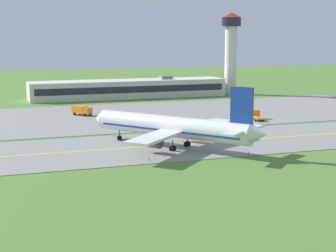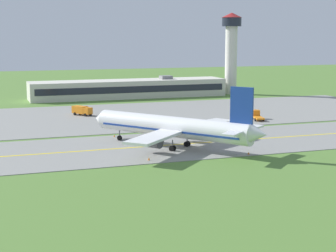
{
  "view_description": "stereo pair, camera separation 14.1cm",
  "coord_description": "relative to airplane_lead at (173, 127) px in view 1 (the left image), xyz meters",
  "views": [
    {
      "loc": [
        -40.14,
        -99.67,
        21.58
      ],
      "look_at": [
        -5.32,
        -0.26,
        4.0
      ],
      "focal_mm": 57.8,
      "sensor_mm": 36.0,
      "label": 1
    },
    {
      "loc": [
        -40.01,
        -99.71,
        21.58
      ],
      "look_at": [
        -5.32,
        -0.26,
        4.0
      ],
      "focal_mm": 57.8,
      "sensor_mm": 36.0,
      "label": 2
    }
  ],
  "objects": [
    {
      "name": "ground_plane",
      "position": [
        5.03,
        2.65,
        -4.13
      ],
      "size": [
        500.0,
        500.0,
        0.0
      ],
      "primitive_type": "plane",
      "color": "#517A33"
    },
    {
      "name": "taxiway_strip",
      "position": [
        5.03,
        2.65,
        -4.08
      ],
      "size": [
        240.0,
        28.0,
        0.1
      ],
      "primitive_type": "cube",
      "color": "gray",
      "rests_on": "ground"
    },
    {
      "name": "apron_pad",
      "position": [
        15.03,
        44.65,
        -4.08
      ],
      "size": [
        140.0,
        52.0,
        0.1
      ],
      "primitive_type": "cube",
      "color": "gray",
      "rests_on": "ground"
    },
    {
      "name": "taxiway_centreline",
      "position": [
        5.03,
        2.65,
        -4.03
      ],
      "size": [
        220.0,
        0.6,
        0.01
      ],
      "primitive_type": "cube",
      "color": "yellow",
      "rests_on": "taxiway_strip"
    },
    {
      "name": "airplane_lead",
      "position": [
        0.0,
        0.0,
        0.0
      ],
      "size": [
        29.04,
        33.82,
        12.7
      ],
      "color": "white",
      "rests_on": "ground"
    },
    {
      "name": "service_truck_baggage",
      "position": [
        32.66,
        26.74,
        -2.95
      ],
      "size": [
        3.57,
        6.71,
        2.59
      ],
      "color": "orange",
      "rests_on": "ground"
    },
    {
      "name": "service_truck_fuel",
      "position": [
        -8.97,
        49.06,
        -2.6
      ],
      "size": [
        5.16,
        6.07,
        2.6
      ],
      "color": "orange",
      "rests_on": "ground"
    },
    {
      "name": "terminal_building",
      "position": [
        14.89,
        87.91,
        -1.02
      ],
      "size": [
        69.45,
        12.77,
        7.4
      ],
      "color": "beige",
      "rests_on": "ground"
    },
    {
      "name": "control_tower",
      "position": [
        54.08,
        86.82,
        13.81
      ],
      "size": [
        7.6,
        7.6,
        30.08
      ],
      "color": "silver",
      "rests_on": "ground"
    },
    {
      "name": "traffic_cone_near_edge",
      "position": [
        11.03,
        -10.22,
        -3.83
      ],
      "size": [
        0.44,
        0.44,
        0.6
      ],
      "primitive_type": "cone",
      "color": "orange",
      "rests_on": "ground"
    },
    {
      "name": "traffic_cone_mid_edge",
      "position": [
        -7.74,
        -8.79,
        -3.83
      ],
      "size": [
        0.44,
        0.44,
        0.6
      ],
      "primitive_type": "cone",
      "color": "orange",
      "rests_on": "ground"
    },
    {
      "name": "traffic_cone_far_edge",
      "position": [
        -8.2,
        14.9,
        -3.83
      ],
      "size": [
        0.44,
        0.44,
        0.6
      ],
      "primitive_type": "cone",
      "color": "orange",
      "rests_on": "ground"
    }
  ]
}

